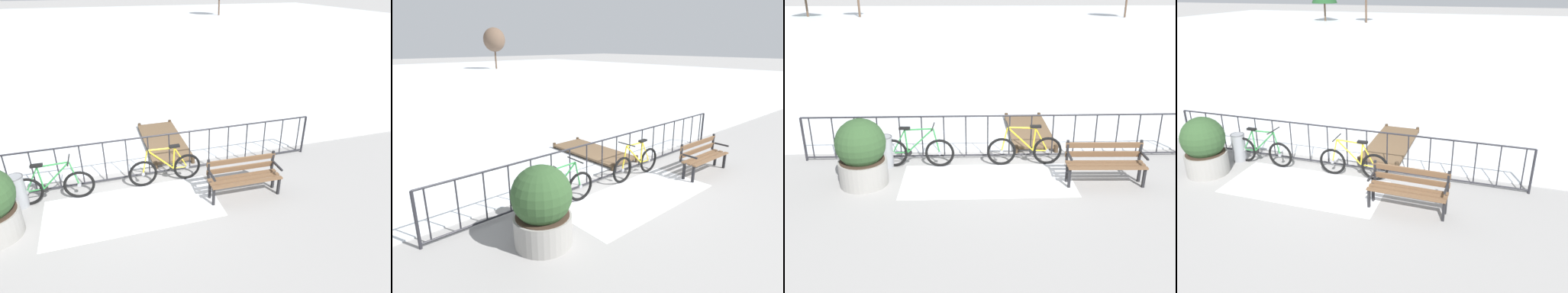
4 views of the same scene
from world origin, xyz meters
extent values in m
plane|color=gray|center=(0.00, 0.00, 0.00)|extent=(160.00, 160.00, 0.00)
cube|color=white|center=(-0.32, -1.20, 0.00)|extent=(3.60, 1.60, 0.01)
cylinder|color=#232328|center=(0.00, 0.00, 1.05)|extent=(9.00, 0.04, 0.04)
cylinder|color=#232328|center=(0.00, 0.00, 0.08)|extent=(9.00, 0.04, 0.04)
cylinder|color=#232328|center=(-4.50, 0.00, 0.53)|extent=(0.06, 0.06, 1.05)
cylinder|color=#232328|center=(4.50, 0.00, 0.53)|extent=(0.06, 0.06, 1.05)
cylinder|color=#232328|center=(-4.32, 0.00, 0.57)|extent=(0.03, 0.03, 0.97)
cylinder|color=#232328|center=(-3.81, 0.00, 0.57)|extent=(0.03, 0.03, 0.97)
cylinder|color=#232328|center=(-3.30, 0.00, 0.57)|extent=(0.03, 0.03, 0.97)
cylinder|color=#232328|center=(-2.80, 0.00, 0.57)|extent=(0.03, 0.03, 0.97)
cylinder|color=#232328|center=(-2.29, 0.00, 0.57)|extent=(0.03, 0.03, 0.97)
cylinder|color=#232328|center=(-1.78, 0.00, 0.57)|extent=(0.03, 0.03, 0.97)
cylinder|color=#232328|center=(-1.27, 0.00, 0.57)|extent=(0.03, 0.03, 0.97)
cylinder|color=#232328|center=(-0.76, 0.00, 0.57)|extent=(0.03, 0.03, 0.97)
cylinder|color=#232328|center=(-0.25, 0.00, 0.57)|extent=(0.03, 0.03, 0.97)
cylinder|color=#232328|center=(0.25, 0.00, 0.57)|extent=(0.03, 0.03, 0.97)
cylinder|color=#232328|center=(0.76, 0.00, 0.57)|extent=(0.03, 0.03, 0.97)
cylinder|color=#232328|center=(1.27, 0.00, 0.57)|extent=(0.03, 0.03, 0.97)
cylinder|color=#232328|center=(1.78, 0.00, 0.57)|extent=(0.03, 0.03, 0.97)
cylinder|color=#232328|center=(2.29, 0.00, 0.57)|extent=(0.03, 0.03, 0.97)
cylinder|color=#232328|center=(2.80, 0.00, 0.57)|extent=(0.03, 0.03, 0.97)
cylinder|color=#232328|center=(3.30, 0.00, 0.57)|extent=(0.03, 0.03, 0.97)
cylinder|color=#232328|center=(3.81, 0.00, 0.57)|extent=(0.03, 0.03, 0.97)
cylinder|color=#232328|center=(4.32, 0.00, 0.57)|extent=(0.03, 0.03, 0.97)
torus|color=black|center=(1.09, -0.39, 0.33)|extent=(0.66, 0.07, 0.66)
cylinder|color=gray|center=(1.09, -0.39, 0.33)|extent=(0.08, 0.06, 0.08)
torus|color=black|center=(0.04, -0.41, 0.33)|extent=(0.66, 0.07, 0.66)
cylinder|color=gray|center=(0.04, -0.41, 0.33)|extent=(0.08, 0.06, 0.08)
cylinder|color=yellow|center=(0.77, -0.40, 0.62)|extent=(0.08, 0.04, 0.53)
cylinder|color=yellow|center=(0.46, -0.40, 0.63)|extent=(0.61, 0.05, 0.59)
cylinder|color=yellow|center=(0.48, -0.40, 0.90)|extent=(0.63, 0.05, 0.07)
cylinder|color=yellow|center=(0.92, -0.39, 0.34)|extent=(0.34, 0.03, 0.05)
cylinder|color=yellow|center=(0.94, -0.39, 0.61)|extent=(0.32, 0.03, 0.56)
cylinder|color=yellow|center=(0.10, -0.41, 0.62)|extent=(0.16, 0.04, 0.59)
cube|color=black|center=(0.79, -0.40, 0.92)|extent=(0.24, 0.10, 0.05)
cylinder|color=black|center=(0.16, -0.41, 0.96)|extent=(0.04, 0.52, 0.03)
cylinder|color=black|center=(0.75, -0.40, 0.35)|extent=(0.18, 0.02, 0.18)
torus|color=black|center=(-2.40, -0.40, 0.33)|extent=(0.66, 0.08, 0.66)
cylinder|color=gray|center=(-2.40, -0.40, 0.33)|extent=(0.08, 0.06, 0.08)
torus|color=black|center=(-1.36, -0.44, 0.33)|extent=(0.66, 0.08, 0.66)
cylinder|color=gray|center=(-1.36, -0.44, 0.33)|extent=(0.08, 0.06, 0.08)
cylinder|color=#2D843D|center=(-2.09, -0.42, 0.62)|extent=(0.08, 0.04, 0.53)
cylinder|color=#2D843D|center=(-1.78, -0.43, 0.63)|extent=(0.61, 0.06, 0.59)
cylinder|color=#2D843D|center=(-1.80, -0.43, 0.90)|extent=(0.63, 0.06, 0.07)
cylinder|color=#2D843D|center=(-2.24, -0.41, 0.34)|extent=(0.34, 0.04, 0.05)
cylinder|color=#2D843D|center=(-2.26, -0.41, 0.61)|extent=(0.32, 0.04, 0.56)
cylinder|color=#2D843D|center=(-1.42, -0.44, 0.62)|extent=(0.16, 0.04, 0.59)
cube|color=black|center=(-2.11, -0.41, 0.92)|extent=(0.24, 0.11, 0.05)
cylinder|color=black|center=(-1.48, -0.44, 0.96)|extent=(0.05, 0.52, 0.03)
cylinder|color=black|center=(-2.07, -0.42, 0.35)|extent=(0.18, 0.03, 0.18)
cube|color=brown|center=(2.10, -1.31, 0.44)|extent=(1.60, 0.15, 0.04)
cube|color=brown|center=(2.09, -1.47, 0.44)|extent=(1.60, 0.15, 0.04)
cube|color=brown|center=(2.09, -1.62, 0.44)|extent=(1.60, 0.15, 0.04)
cube|color=brown|center=(2.10, -1.22, 0.58)|extent=(1.60, 0.10, 0.12)
cube|color=brown|center=(2.10, -1.22, 0.78)|extent=(1.60, 0.10, 0.12)
cube|color=black|center=(2.85, -1.62, 0.22)|extent=(0.05, 0.06, 0.44)
cube|color=black|center=(2.86, -1.35, 0.22)|extent=(0.05, 0.06, 0.44)
cube|color=black|center=(2.86, -1.24, 0.67)|extent=(0.05, 0.05, 0.45)
cube|color=black|center=(2.85, -1.49, 0.64)|extent=(0.05, 0.40, 0.04)
cube|color=black|center=(1.33, -1.58, 0.22)|extent=(0.05, 0.06, 0.44)
cube|color=black|center=(1.34, -1.31, 0.22)|extent=(0.05, 0.06, 0.44)
cube|color=black|center=(1.34, -1.19, 0.67)|extent=(0.05, 0.05, 0.45)
cube|color=black|center=(1.33, -1.44, 0.64)|extent=(0.05, 0.40, 0.04)
cylinder|color=gray|center=(-2.89, -1.24, 0.26)|extent=(0.99, 0.99, 0.52)
cylinder|color=#38281E|center=(-2.89, -1.24, 0.53)|extent=(0.91, 0.91, 0.02)
sphere|color=#2D4C28|center=(-2.89, -1.24, 0.90)|extent=(1.01, 1.01, 1.01)
cylinder|color=gray|center=(-2.58, -0.40, 0.36)|extent=(0.34, 0.34, 0.72)
torus|color=#545558|center=(-2.58, -0.40, 0.72)|extent=(0.35, 0.35, 0.02)
cube|color=brown|center=(0.95, 1.60, 0.12)|extent=(1.10, 2.60, 0.06)
cylinder|color=#433323|center=(0.46, 0.30, 0.10)|extent=(0.10, 0.10, 0.20)
cylinder|color=#433323|center=(1.45, 0.30, 0.10)|extent=(0.10, 0.10, 0.20)
cylinder|color=#433323|center=(0.46, 2.90, 0.10)|extent=(0.10, 0.10, 0.20)
cylinder|color=#433323|center=(1.45, 2.90, 0.10)|extent=(0.10, 0.10, 0.20)
cylinder|color=brown|center=(16.12, 36.74, 1.48)|extent=(0.20, 0.20, 2.95)
ellipsoid|color=brown|center=(16.12, 36.74, 3.79)|extent=(2.80, 2.80, 3.07)
camera|label=1|loc=(-0.79, -7.05, 4.33)|focal=30.89mm
camera|label=2|loc=(-5.65, -5.39, 3.27)|focal=30.43mm
camera|label=3|loc=(-0.76, -9.25, 4.01)|focal=38.98mm
camera|label=4|loc=(3.44, -8.03, 4.22)|focal=35.24mm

